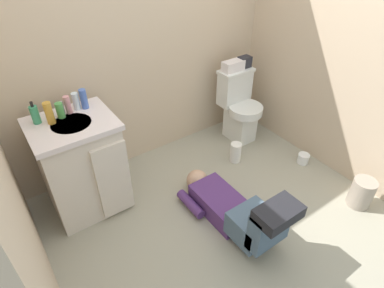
{
  "coord_description": "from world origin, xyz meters",
  "views": [
    {
      "loc": [
        -1.2,
        -1.42,
        2.03
      ],
      "look_at": [
        0.03,
        0.33,
        0.45
      ],
      "focal_mm": 29.77,
      "sensor_mm": 36.0,
      "label": 1
    }
  ],
  "objects_px": {
    "toilet": "(239,107)",
    "bottle_blue": "(84,99)",
    "toiletry_bag": "(245,62)",
    "toilet_paper_roll": "(303,159)",
    "bottle_amber": "(49,113)",
    "trash_can": "(362,193)",
    "bottle_clear": "(76,101)",
    "soap_dispenser": "(35,114)",
    "vanity_cabinet": "(82,166)",
    "bottle_pink": "(68,105)",
    "paper_towel_roll": "(236,152)",
    "faucet": "(62,108)",
    "person_plumber": "(236,210)",
    "tissue_box": "(233,66)",
    "bottle_green": "(60,110)"
  },
  "relations": [
    {
      "from": "tissue_box",
      "to": "toilet_paper_roll",
      "type": "height_order",
      "value": "tissue_box"
    },
    {
      "from": "tissue_box",
      "to": "bottle_green",
      "type": "height_order",
      "value": "bottle_green"
    },
    {
      "from": "paper_towel_roll",
      "to": "toilet_paper_roll",
      "type": "height_order",
      "value": "paper_towel_roll"
    },
    {
      "from": "toilet",
      "to": "bottle_pink",
      "type": "height_order",
      "value": "bottle_pink"
    },
    {
      "from": "toiletry_bag",
      "to": "soap_dispenser",
      "type": "relative_size",
      "value": 0.75
    },
    {
      "from": "toiletry_bag",
      "to": "soap_dispenser",
      "type": "height_order",
      "value": "soap_dispenser"
    },
    {
      "from": "soap_dispenser",
      "to": "vanity_cabinet",
      "type": "bearing_deg",
      "value": -33.1
    },
    {
      "from": "vanity_cabinet",
      "to": "person_plumber",
      "type": "bearing_deg",
      "value": -46.49
    },
    {
      "from": "tissue_box",
      "to": "paper_towel_roll",
      "type": "distance_m",
      "value": 0.85
    },
    {
      "from": "bottle_green",
      "to": "faucet",
      "type": "bearing_deg",
      "value": 56.85
    },
    {
      "from": "soap_dispenser",
      "to": "bottle_blue",
      "type": "xyz_separation_m",
      "value": [
        0.35,
        0.01,
        0.01
      ]
    },
    {
      "from": "toilet",
      "to": "toilet_paper_roll",
      "type": "height_order",
      "value": "toilet"
    },
    {
      "from": "trash_can",
      "to": "toilet_paper_roll",
      "type": "relative_size",
      "value": 2.35
    },
    {
      "from": "bottle_pink",
      "to": "toilet_paper_roll",
      "type": "relative_size",
      "value": 1.24
    },
    {
      "from": "bottle_blue",
      "to": "trash_can",
      "type": "height_order",
      "value": "bottle_blue"
    },
    {
      "from": "bottle_blue",
      "to": "paper_towel_roll",
      "type": "xyz_separation_m",
      "value": [
        1.23,
        -0.4,
        -0.79
      ]
    },
    {
      "from": "bottle_clear",
      "to": "trash_can",
      "type": "xyz_separation_m",
      "value": [
        1.75,
        -1.47,
        -0.76
      ]
    },
    {
      "from": "bottle_amber",
      "to": "bottle_pink",
      "type": "bearing_deg",
      "value": 24.43
    },
    {
      "from": "faucet",
      "to": "bottle_pink",
      "type": "bearing_deg",
      "value": -21.86
    },
    {
      "from": "tissue_box",
      "to": "bottle_amber",
      "type": "bearing_deg",
      "value": -177.43
    },
    {
      "from": "soap_dispenser",
      "to": "bottle_green",
      "type": "height_order",
      "value": "soap_dispenser"
    },
    {
      "from": "tissue_box",
      "to": "bottle_clear",
      "type": "distance_m",
      "value": 1.54
    },
    {
      "from": "vanity_cabinet",
      "to": "tissue_box",
      "type": "height_order",
      "value": "tissue_box"
    },
    {
      "from": "toilet",
      "to": "bottle_green",
      "type": "xyz_separation_m",
      "value": [
        -1.72,
        0.05,
        0.51
      ]
    },
    {
      "from": "toilet",
      "to": "bottle_blue",
      "type": "bearing_deg",
      "value": 176.82
    },
    {
      "from": "bottle_amber",
      "to": "trash_can",
      "type": "relative_size",
      "value": 0.62
    },
    {
      "from": "vanity_cabinet",
      "to": "toiletry_bag",
      "type": "bearing_deg",
      "value": 4.56
    },
    {
      "from": "bottle_amber",
      "to": "bottle_clear",
      "type": "xyz_separation_m",
      "value": [
        0.21,
        0.09,
        -0.02
      ]
    },
    {
      "from": "person_plumber",
      "to": "bottle_green",
      "type": "bearing_deg",
      "value": 131.42
    },
    {
      "from": "toilet_paper_roll",
      "to": "bottle_blue",
      "type": "bearing_deg",
      "value": 155.08
    },
    {
      "from": "vanity_cabinet",
      "to": "soap_dispenser",
      "type": "relative_size",
      "value": 4.94
    },
    {
      "from": "bottle_clear",
      "to": "trash_can",
      "type": "relative_size",
      "value": 0.5
    },
    {
      "from": "faucet",
      "to": "soap_dispenser",
      "type": "bearing_deg",
      "value": -173.99
    },
    {
      "from": "faucet",
      "to": "person_plumber",
      "type": "distance_m",
      "value": 1.5
    },
    {
      "from": "person_plumber",
      "to": "toilet_paper_roll",
      "type": "height_order",
      "value": "person_plumber"
    },
    {
      "from": "vanity_cabinet",
      "to": "tissue_box",
      "type": "relative_size",
      "value": 3.73
    },
    {
      "from": "vanity_cabinet",
      "to": "bottle_clear",
      "type": "xyz_separation_m",
      "value": [
        0.1,
        0.16,
        0.47
      ]
    },
    {
      "from": "toiletry_bag",
      "to": "toilet_paper_roll",
      "type": "bearing_deg",
      "value": -81.35
    },
    {
      "from": "bottle_amber",
      "to": "bottle_clear",
      "type": "distance_m",
      "value": 0.23
    },
    {
      "from": "bottle_amber",
      "to": "paper_towel_roll",
      "type": "bearing_deg",
      "value": -12.5
    },
    {
      "from": "person_plumber",
      "to": "toilet_paper_roll",
      "type": "distance_m",
      "value": 1.1
    },
    {
      "from": "person_plumber",
      "to": "bottle_blue",
      "type": "height_order",
      "value": "bottle_blue"
    },
    {
      "from": "toilet",
      "to": "bottle_pink",
      "type": "relative_size",
      "value": 5.49
    },
    {
      "from": "faucet",
      "to": "person_plumber",
      "type": "height_order",
      "value": "faucet"
    },
    {
      "from": "paper_towel_roll",
      "to": "bottle_blue",
      "type": "bearing_deg",
      "value": 161.75
    },
    {
      "from": "bottle_amber",
      "to": "bottle_blue",
      "type": "bearing_deg",
      "value": 15.09
    },
    {
      "from": "bottle_clear",
      "to": "person_plumber",
      "type": "bearing_deg",
      "value": -54.76
    },
    {
      "from": "toilet",
      "to": "toilet_paper_roll",
      "type": "xyz_separation_m",
      "value": [
        0.23,
        -0.73,
        -0.32
      ]
    },
    {
      "from": "soap_dispenser",
      "to": "trash_can",
      "type": "height_order",
      "value": "soap_dispenser"
    },
    {
      "from": "toilet",
      "to": "faucet",
      "type": "xyz_separation_m",
      "value": [
        -1.69,
        0.09,
        0.5
      ]
    }
  ]
}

